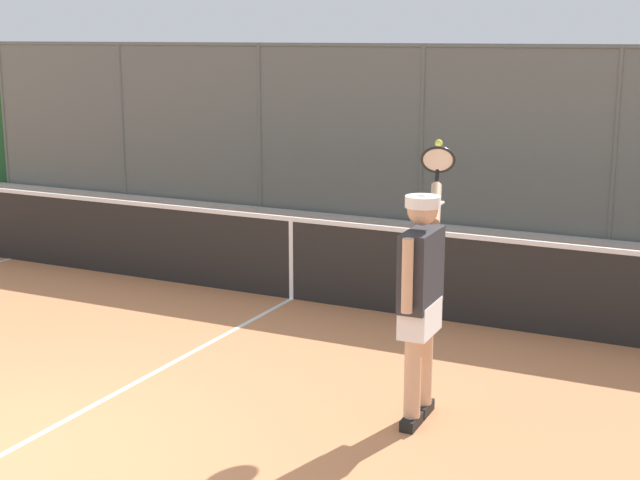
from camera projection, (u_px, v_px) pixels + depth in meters
The scene contains 3 objects.
fence_backdrop at pixel (436, 138), 14.46m from camera, with size 20.01×1.37×2.84m.
tennis_net at pixel (292, 257), 10.41m from camera, with size 11.17×0.09×1.07m.
tennis_player at pixel (421, 288), 6.99m from camera, with size 0.50×1.46×2.10m.
Camera 1 is at (-4.77, 4.32, 2.97)m, focal length 51.39 mm.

